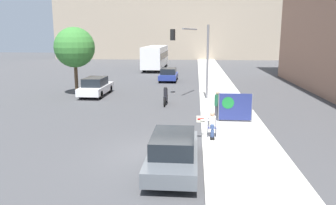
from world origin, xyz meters
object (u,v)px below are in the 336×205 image
at_px(protest_banner, 235,107).
at_px(city_bus_on_road, 156,56).
at_px(car_on_road_midblock, 169,75).
at_px(car_on_road_nearest, 96,87).
at_px(traffic_light_pole, 194,49).
at_px(parked_car_curbside, 173,151).
at_px(jogger_on_sidewalk, 217,105).
at_px(seated_protester, 212,124).
at_px(street_tree_near_curb, 75,48).
at_px(motorcycle_on_road, 166,97).

distance_m(protest_banner, city_bus_on_road, 30.75).
height_order(protest_banner, car_on_road_midblock, protest_banner).
distance_m(protest_banner, car_on_road_nearest, 12.93).
bearing_deg(traffic_light_pole, parked_car_curbside, -92.44).
xyz_separation_m(jogger_on_sidewalk, parked_car_curbside, (-2.00, -6.95, -0.26)).
height_order(seated_protester, street_tree_near_curb, street_tree_near_curb).
bearing_deg(parked_car_curbside, car_on_road_nearest, 116.82).
xyz_separation_m(seated_protester, traffic_light_pole, (-0.96, 10.04, 3.04)).
bearing_deg(protest_banner, jogger_on_sidewalk, 152.62).
bearing_deg(protest_banner, car_on_road_midblock, 106.41).
height_order(protest_banner, parked_car_curbside, protest_banner).
bearing_deg(parked_car_curbside, seated_protester, 66.91).
relative_size(protest_banner, motorcycle_on_road, 0.84).
relative_size(jogger_on_sidewalk, traffic_light_pole, 0.30).
relative_size(traffic_light_pole, street_tree_near_curb, 0.99).
xyz_separation_m(car_on_road_midblock, city_bus_on_road, (-2.93, 12.46, 1.19)).
distance_m(car_on_road_nearest, street_tree_near_curb, 3.54).
bearing_deg(protest_banner, car_on_road_nearest, 142.11).
bearing_deg(jogger_on_sidewalk, seated_protester, 81.72).
height_order(protest_banner, traffic_light_pole, traffic_light_pole).
height_order(city_bus_on_road, street_tree_near_curb, street_tree_near_curb).
bearing_deg(city_bus_on_road, car_on_road_nearest, -95.80).
height_order(seated_protester, motorcycle_on_road, seated_protester).
distance_m(protest_banner, motorcycle_on_road, 6.51).
height_order(jogger_on_sidewalk, protest_banner, jogger_on_sidewalk).
relative_size(jogger_on_sidewalk, car_on_road_midblock, 0.37).
bearing_deg(protest_banner, city_bus_on_road, 105.09).
xyz_separation_m(motorcycle_on_road, street_tree_near_curb, (-7.64, 3.27, 3.30)).
relative_size(traffic_light_pole, car_on_road_nearest, 1.18).
height_order(car_on_road_midblock, city_bus_on_road, city_bus_on_road).
relative_size(seated_protester, street_tree_near_curb, 0.22).
relative_size(traffic_light_pole, parked_car_curbside, 1.18).
distance_m(car_on_road_nearest, city_bus_on_road, 21.87).
relative_size(jogger_on_sidewalk, car_on_road_nearest, 0.35).
bearing_deg(city_bus_on_road, seated_protester, -78.50).
xyz_separation_m(protest_banner, car_on_road_midblock, (-5.07, 17.21, -0.27)).
bearing_deg(seated_protester, traffic_light_pole, 97.66).
bearing_deg(motorcycle_on_road, parked_car_curbside, -83.34).
distance_m(traffic_light_pole, parked_car_curbside, 14.01).
relative_size(jogger_on_sidewalk, city_bus_on_road, 0.14).
xyz_separation_m(jogger_on_sidewalk, motorcycle_on_road, (-3.33, 4.44, -0.41)).
bearing_deg(street_tree_near_curb, traffic_light_pole, -6.10).
height_order(car_on_road_nearest, city_bus_on_road, city_bus_on_road).
bearing_deg(motorcycle_on_road, city_bus_on_road, 98.62).
xyz_separation_m(jogger_on_sidewalk, car_on_road_nearest, (-9.29, 7.47, -0.21)).
bearing_deg(car_on_road_nearest, car_on_road_midblock, 61.00).
bearing_deg(car_on_road_midblock, city_bus_on_road, 103.24).
distance_m(jogger_on_sidewalk, parked_car_curbside, 7.24).
relative_size(parked_car_curbside, car_on_road_midblock, 1.06).
distance_m(city_bus_on_road, street_tree_near_curb, 21.92).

